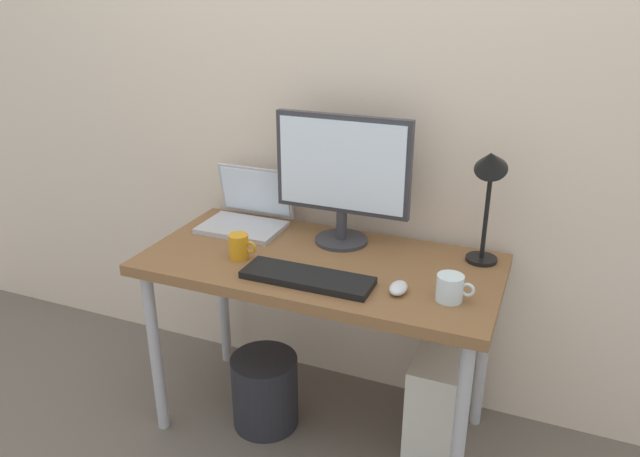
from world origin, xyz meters
name	(u,v)px	position (x,y,z in m)	size (l,w,h in m)	color
ground_plane	(320,423)	(0.00, 0.00, 0.00)	(6.00, 6.00, 0.00)	#665B51
back_wall	(358,82)	(0.00, 0.37, 1.30)	(4.40, 0.04, 2.60)	beige
desk	(320,278)	(0.00, 0.00, 0.66)	(1.27, 0.62, 0.73)	brown
monitor	(342,173)	(0.01, 0.18, 1.00)	(0.51, 0.20, 0.49)	#333338
laptop	(248,212)	(-0.39, 0.19, 0.79)	(0.32, 0.26, 0.23)	#B2B2B7
desk_lamp	(489,179)	(0.53, 0.18, 1.04)	(0.11, 0.16, 0.44)	black
keyboard	(307,278)	(0.02, -0.17, 0.74)	(0.44, 0.14, 0.02)	black
mouse	(398,288)	(0.32, -0.13, 0.75)	(0.06, 0.09, 0.03)	silver
coffee_mug	(239,246)	(-0.27, -0.10, 0.77)	(0.11, 0.07, 0.09)	orange
glass_cup	(450,288)	(0.48, -0.12, 0.77)	(0.12, 0.08, 0.08)	silver
computer_tower	(439,400)	(0.45, 0.06, 0.21)	(0.18, 0.36, 0.42)	silver
wastebasket	(265,391)	(-0.21, -0.07, 0.15)	(0.26, 0.26, 0.30)	#232328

